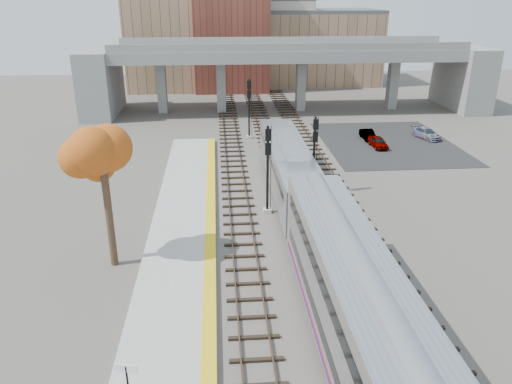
{
  "coord_description": "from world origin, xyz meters",
  "views": [
    {
      "loc": [
        -4.66,
        -23.66,
        15.52
      ],
      "look_at": [
        -2.11,
        8.51,
        2.5
      ],
      "focal_mm": 35.0,
      "sensor_mm": 36.0,
      "label": 1
    }
  ],
  "objects_px": {
    "locomotive": "(289,167)",
    "car_c": "(426,133)",
    "car_b": "(368,135)",
    "signal_mast_far": "(249,110)",
    "signal_mast_near": "(268,172)",
    "tree": "(102,159)",
    "signal_mast_mid": "(314,158)",
    "car_a": "(378,142)",
    "coach": "(371,346)"
  },
  "relations": [
    {
      "from": "car_a",
      "to": "signal_mast_near",
      "type": "bearing_deg",
      "value": -133.38
    },
    {
      "from": "coach",
      "to": "car_c",
      "type": "bearing_deg",
      "value": 64.66
    },
    {
      "from": "signal_mast_mid",
      "to": "signal_mast_near",
      "type": "bearing_deg",
      "value": -139.1
    },
    {
      "from": "signal_mast_near",
      "to": "signal_mast_mid",
      "type": "distance_m",
      "value": 5.43
    },
    {
      "from": "signal_mast_mid",
      "to": "coach",
      "type": "bearing_deg",
      "value": -95.1
    },
    {
      "from": "signal_mast_near",
      "to": "car_c",
      "type": "xyz_separation_m",
      "value": [
        19.98,
        18.9,
        -2.63
      ]
    },
    {
      "from": "signal_mast_near",
      "to": "signal_mast_mid",
      "type": "relative_size",
      "value": 1.04
    },
    {
      "from": "signal_mast_near",
      "to": "car_b",
      "type": "distance_m",
      "value": 23.21
    },
    {
      "from": "signal_mast_far",
      "to": "car_c",
      "type": "bearing_deg",
      "value": -4.66
    },
    {
      "from": "coach",
      "to": "signal_mast_far",
      "type": "bearing_deg",
      "value": 93.05
    },
    {
      "from": "car_a",
      "to": "car_b",
      "type": "bearing_deg",
      "value": 90.76
    },
    {
      "from": "locomotive",
      "to": "car_c",
      "type": "bearing_deg",
      "value": 40.28
    },
    {
      "from": "coach",
      "to": "car_c",
      "type": "xyz_separation_m",
      "value": [
        17.88,
        37.76,
        -2.18
      ]
    },
    {
      "from": "coach",
      "to": "car_c",
      "type": "relative_size",
      "value": 6.32
    },
    {
      "from": "signal_mast_mid",
      "to": "signal_mast_far",
      "type": "bearing_deg",
      "value": 103.58
    },
    {
      "from": "signal_mast_mid",
      "to": "car_c",
      "type": "bearing_deg",
      "value": 44.01
    },
    {
      "from": "signal_mast_far",
      "to": "car_a",
      "type": "xyz_separation_m",
      "value": [
        13.45,
        -4.7,
        -2.62
      ]
    },
    {
      "from": "signal_mast_mid",
      "to": "car_c",
      "type": "relative_size",
      "value": 1.63
    },
    {
      "from": "signal_mast_near",
      "to": "signal_mast_far",
      "type": "relative_size",
      "value": 1.0
    },
    {
      "from": "signal_mast_near",
      "to": "car_c",
      "type": "bearing_deg",
      "value": 43.4
    },
    {
      "from": "locomotive",
      "to": "car_a",
      "type": "bearing_deg",
      "value": 46.8
    },
    {
      "from": "tree",
      "to": "car_a",
      "type": "distance_m",
      "value": 33.24
    },
    {
      "from": "signal_mast_mid",
      "to": "car_a",
      "type": "distance_m",
      "value": 15.62
    },
    {
      "from": "signal_mast_mid",
      "to": "car_b",
      "type": "distance_m",
      "value": 18.02
    },
    {
      "from": "signal_mast_near",
      "to": "car_b",
      "type": "xyz_separation_m",
      "value": [
        13.24,
        18.88,
        -2.66
      ]
    },
    {
      "from": "signal_mast_near",
      "to": "car_a",
      "type": "height_order",
      "value": "signal_mast_near"
    },
    {
      "from": "locomotive",
      "to": "car_a",
      "type": "relative_size",
      "value": 5.62
    },
    {
      "from": "tree",
      "to": "car_b",
      "type": "distance_m",
      "value": 35.26
    },
    {
      "from": "locomotive",
      "to": "car_c",
      "type": "relative_size",
      "value": 4.81
    },
    {
      "from": "coach",
      "to": "tree",
      "type": "height_order",
      "value": "tree"
    },
    {
      "from": "signal_mast_far",
      "to": "car_c",
      "type": "distance_m",
      "value": 20.22
    },
    {
      "from": "car_b",
      "to": "coach",
      "type": "bearing_deg",
      "value": -107.67
    },
    {
      "from": "signal_mast_far",
      "to": "car_a",
      "type": "relative_size",
      "value": 1.97
    },
    {
      "from": "locomotive",
      "to": "signal_mast_near",
      "type": "height_order",
      "value": "signal_mast_near"
    },
    {
      "from": "locomotive",
      "to": "signal_mast_mid",
      "type": "xyz_separation_m",
      "value": [
        2.0,
        -0.19,
        0.8
      ]
    },
    {
      "from": "tree",
      "to": "car_b",
      "type": "bearing_deg",
      "value": 47.81
    },
    {
      "from": "signal_mast_near",
      "to": "signal_mast_mid",
      "type": "bearing_deg",
      "value": 40.9
    },
    {
      "from": "coach",
      "to": "signal_mast_far",
      "type": "distance_m",
      "value": 39.45
    },
    {
      "from": "signal_mast_far",
      "to": "car_b",
      "type": "distance_m",
      "value": 13.61
    },
    {
      "from": "car_b",
      "to": "car_c",
      "type": "xyz_separation_m",
      "value": [
        6.74,
        0.02,
        0.03
      ]
    },
    {
      "from": "locomotive",
      "to": "tree",
      "type": "distance_m",
      "value": 16.75
    },
    {
      "from": "locomotive",
      "to": "car_a",
      "type": "height_order",
      "value": "locomotive"
    },
    {
      "from": "tree",
      "to": "car_b",
      "type": "xyz_separation_m",
      "value": [
        23.32,
        25.72,
        -6.19
      ]
    },
    {
      "from": "locomotive",
      "to": "car_c",
      "type": "xyz_separation_m",
      "value": [
        17.88,
        15.16,
        -1.66
      ]
    },
    {
      "from": "signal_mast_far",
      "to": "coach",
      "type": "bearing_deg",
      "value": -86.95
    },
    {
      "from": "car_b",
      "to": "car_c",
      "type": "relative_size",
      "value": 0.84
    },
    {
      "from": "car_c",
      "to": "car_a",
      "type": "bearing_deg",
      "value": -171.8
    },
    {
      "from": "locomotive",
      "to": "signal_mast_far",
      "type": "height_order",
      "value": "signal_mast_far"
    },
    {
      "from": "car_c",
      "to": "locomotive",
      "type": "bearing_deg",
      "value": -156.7
    },
    {
      "from": "locomotive",
      "to": "coach",
      "type": "distance_m",
      "value": 22.61
    }
  ]
}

